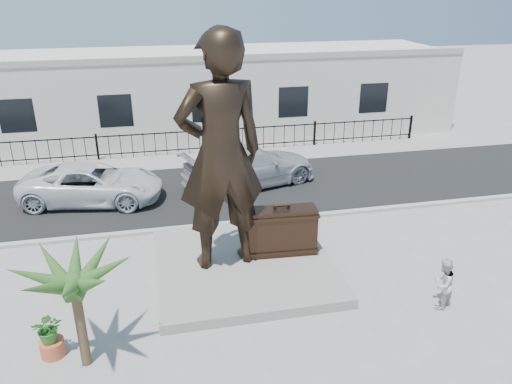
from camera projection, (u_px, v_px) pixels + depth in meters
ground at (271, 295)px, 13.87m from camera, size 100.00×100.00×0.00m
street at (226, 187)px, 21.06m from camera, size 40.00×7.00×0.01m
curb at (241, 223)px, 17.89m from camera, size 40.00×0.25×0.12m
far_sidewalk at (213, 157)px, 24.65m from camera, size 40.00×2.50×0.02m
plinth at (243, 265)px, 15.06m from camera, size 5.20×5.20×0.30m
fence at (211, 141)px, 25.14m from camera, size 22.00×0.10×1.20m
building at (200, 92)px, 28.28m from camera, size 28.00×7.00×4.40m
statue at (220, 154)px, 13.66m from camera, size 2.67×1.94×6.78m
suitcase at (281, 231)px, 15.17m from camera, size 2.16×0.80×1.49m
tourist at (443, 284)px, 13.12m from camera, size 0.88×0.83×1.44m
car_white at (92, 183)px, 19.46m from camera, size 5.76×3.42×1.50m
car_silver at (250, 166)px, 21.05m from camera, size 6.20×3.93×1.67m
worker at (221, 135)px, 24.62m from camera, size 1.41×1.02×1.97m
palm_tree at (87, 363)px, 11.43m from camera, size 1.80×1.80×3.20m
planter at (53, 348)px, 11.61m from camera, size 0.56×0.56×0.40m
shrub at (49, 328)px, 11.38m from camera, size 0.67×0.59×0.74m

